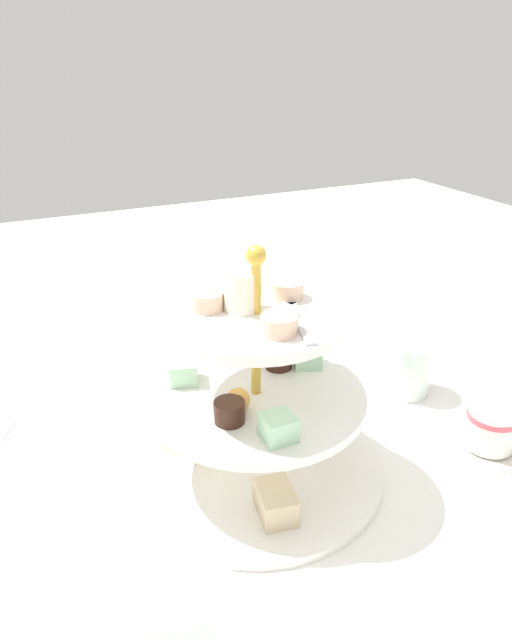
{
  "coord_description": "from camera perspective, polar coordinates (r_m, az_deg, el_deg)",
  "views": [
    {
      "loc": [
        -0.46,
        0.22,
        0.43
      ],
      "look_at": [
        0.0,
        0.0,
        0.18
      ],
      "focal_mm": 32.18,
      "sensor_mm": 36.0,
      "label": 1
    }
  ],
  "objects": [
    {
      "name": "water_glass_short_left",
      "position": [
        0.8,
        14.78,
        -4.54
      ],
      "size": [
        0.06,
        0.06,
        0.07
      ],
      "primitive_type": "cylinder",
      "color": "silver",
      "rests_on": "ground_plane"
    },
    {
      "name": "teacup_with_saucer",
      "position": [
        0.73,
        22.24,
        -10.22
      ],
      "size": [
        0.09,
        0.09,
        0.05
      ],
      "color": "white",
      "rests_on": "ground_plane"
    },
    {
      "name": "water_glass_mid_back",
      "position": [
        0.83,
        -1.66,
        -1.39
      ],
      "size": [
        0.06,
        0.06,
        0.1
      ],
      "primitive_type": "cylinder",
      "color": "silver",
      "rests_on": "ground_plane"
    },
    {
      "name": "tiered_serving_stand",
      "position": [
        0.62,
        -0.03,
        -8.96
      ],
      "size": [
        0.28,
        0.28,
        0.26
      ],
      "color": "white",
      "rests_on": "ground_plane"
    },
    {
      "name": "ground_plane",
      "position": [
        0.66,
        0.0,
        -14.57
      ],
      "size": [
        2.4,
        2.4,
        0.0
      ],
      "primitive_type": "plane",
      "color": "white"
    }
  ]
}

